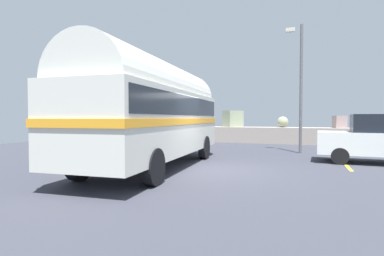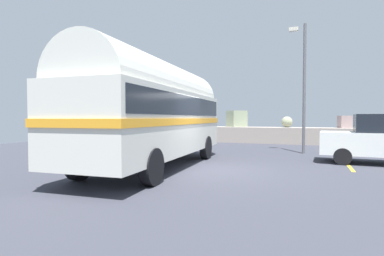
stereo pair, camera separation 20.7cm
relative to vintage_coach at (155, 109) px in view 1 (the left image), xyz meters
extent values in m
cube|color=#353640|center=(2.07, 0.19, -2.04)|extent=(32.00, 26.00, 0.02)
cube|color=gray|center=(2.07, 11.99, -1.50)|extent=(31.36, 1.80, 1.10)
sphere|color=tan|center=(-10.40, 11.72, -0.38)|extent=(1.14, 1.14, 1.14)
sphere|color=#959C84|center=(-6.34, 11.99, -0.47)|extent=(0.97, 0.97, 0.97)
cube|color=gray|center=(-2.97, 12.46, -0.32)|extent=(1.63, 1.55, 1.27)
cube|color=gray|center=(0.01, 12.40, -0.37)|extent=(1.59, 1.59, 1.17)
sphere|color=gray|center=(3.54, 12.18, -0.58)|extent=(0.74, 0.74, 0.74)
cube|color=gray|center=(7.08, 12.38, -0.56)|extent=(0.86, 0.93, 0.79)
cube|color=gold|center=(6.30, 3.69, -2.03)|extent=(0.12, 4.40, 0.01)
cylinder|color=black|center=(-1.26, 2.53, -1.55)|extent=(0.34, 0.98, 0.96)
cylinder|color=black|center=(0.94, 2.66, -1.55)|extent=(0.34, 0.98, 0.96)
cylinder|color=black|center=(-0.94, -2.67, -1.55)|extent=(0.34, 0.98, 0.96)
cylinder|color=black|center=(1.26, -2.54, -1.55)|extent=(0.34, 0.98, 0.96)
cube|color=silver|center=(0.00, 0.00, -0.48)|extent=(2.91, 8.53, 2.10)
cylinder|color=silver|center=(0.00, 0.00, 0.57)|extent=(2.69, 8.18, 2.20)
cube|color=orange|center=(0.00, 0.00, -0.42)|extent=(2.96, 8.62, 0.20)
cube|color=black|center=(0.00, 0.00, 0.10)|extent=(2.93, 8.20, 0.64)
cube|color=silver|center=(-0.26, 4.26, -1.35)|extent=(2.29, 0.30, 0.28)
cylinder|color=black|center=(6.11, 2.97, -1.72)|extent=(0.63, 0.23, 0.62)
cylinder|color=black|center=(6.20, 4.50, -1.72)|extent=(0.63, 0.23, 0.62)
cube|color=silver|center=(7.42, 3.66, -1.27)|extent=(4.19, 1.92, 0.84)
cylinder|color=#5B5B60|center=(4.72, 6.24, 1.07)|extent=(0.14, 0.14, 6.25)
cube|color=beige|center=(4.18, 6.67, 4.10)|extent=(0.44, 0.24, 0.18)
camera|label=1|loc=(4.78, -9.27, -0.31)|focal=28.05mm
camera|label=2|loc=(4.97, -9.19, -0.31)|focal=28.05mm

